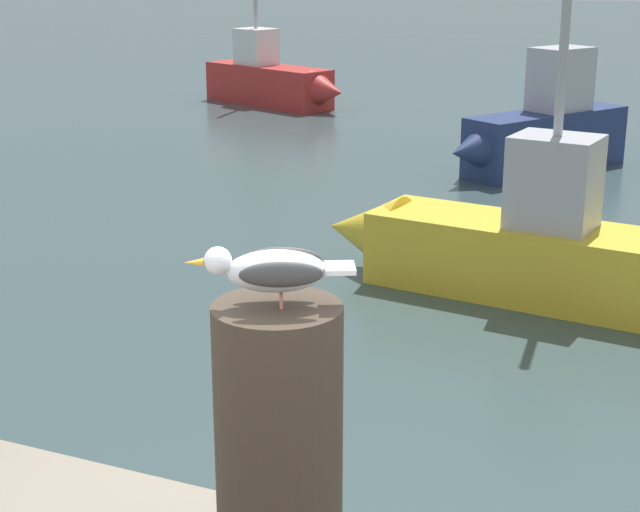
{
  "coord_description": "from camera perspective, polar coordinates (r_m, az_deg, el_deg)",
  "views": [
    {
      "loc": [
        1.23,
        -2.35,
        3.02
      ],
      "look_at": [
        0.27,
        -0.15,
        2.28
      ],
      "focal_mm": 56.07,
      "sensor_mm": 36.0,
      "label": 1
    }
  ],
  "objects": [
    {
      "name": "mooring_post",
      "position": [
        2.47,
        -2.35,
        -11.53
      ],
      "size": [
        0.31,
        0.31,
        0.79
      ],
      "primitive_type": "cylinder",
      "color": "#382D23",
      "rests_on": "harbor_quay"
    },
    {
      "name": "seagull",
      "position": [
        2.28,
        -2.67,
        -0.75
      ],
      "size": [
        0.37,
        0.22,
        0.14
      ],
      "color": "tan",
      "rests_on": "mooring_post"
    },
    {
      "name": "boat_yellow",
      "position": [
        9.21,
        10.05,
        0.76
      ],
      "size": [
        3.52,
        1.23,
        3.31
      ],
      "color": "yellow",
      "rests_on": "ground_plane"
    },
    {
      "name": "boat_red",
      "position": [
        20.14,
        -2.55,
        9.98
      ],
      "size": [
        3.53,
        1.99,
        4.11
      ],
      "color": "#B72D28",
      "rests_on": "ground_plane"
    },
    {
      "name": "boat_navy",
      "position": [
        14.36,
        12.47,
        6.98
      ],
      "size": [
        2.15,
        3.06,
        1.71
      ],
      "color": "navy",
      "rests_on": "ground_plane"
    }
  ]
}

